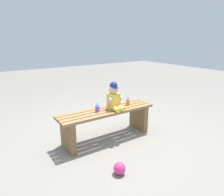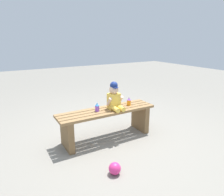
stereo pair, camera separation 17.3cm
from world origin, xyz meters
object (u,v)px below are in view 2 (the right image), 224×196
Objects in this scene: toy_ball at (115,168)px; park_bench at (107,119)px; sippy_cup_left at (97,107)px; child_figure at (114,97)px; sippy_cup_right at (129,102)px.

park_bench is at bearing 66.92° from toy_ball.
park_bench is 0.26m from sippy_cup_left.
child_figure reaches higher than sippy_cup_right.
child_figure is (0.11, -0.03, 0.33)m from park_bench.
child_figure is 3.26× the size of sippy_cup_right.
toy_ball is at bearing -113.08° from park_bench.
sippy_cup_right is (0.39, 0.01, 0.21)m from park_bench.
sippy_cup_left is at bearing 172.47° from child_figure.
sippy_cup_right reaches higher than park_bench.
park_bench is 0.89m from toy_ball.
sippy_cup_right is 0.90× the size of toy_ball.
child_figure is at bearing -13.06° from park_bench.
park_bench is 0.44m from sippy_cup_right.
sippy_cup_right is at bearing 1.34° from park_bench.
child_figure is 3.26× the size of sippy_cup_left.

